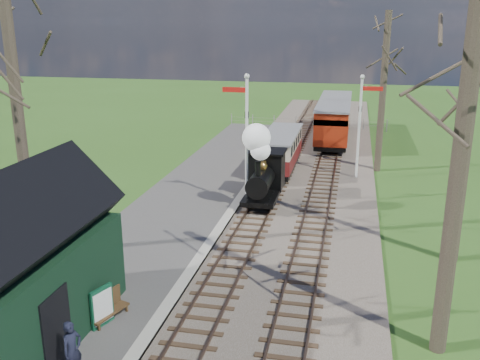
% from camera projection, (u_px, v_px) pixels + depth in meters
% --- Properties ---
extents(distant_hills, '(114.40, 48.00, 22.02)m').
position_uv_depth(distant_hills, '(329.00, 205.00, 74.60)').
color(distant_hills, '#385B23').
rests_on(distant_hills, ground).
extents(ballast_bed, '(8.00, 60.00, 0.10)m').
position_uv_depth(ballast_bed, '(302.00, 175.00, 30.26)').
color(ballast_bed, brown).
rests_on(ballast_bed, ground).
extents(track_near, '(1.60, 60.00, 0.15)m').
position_uv_depth(track_near, '(279.00, 173.00, 30.51)').
color(track_near, brown).
rests_on(track_near, ground).
extents(track_far, '(1.60, 60.00, 0.15)m').
position_uv_depth(track_far, '(325.00, 175.00, 29.99)').
color(track_far, brown).
rests_on(track_far, ground).
extents(platform, '(5.00, 44.00, 0.20)m').
position_uv_depth(platform, '(176.00, 216.00, 23.71)').
color(platform, '#474442').
rests_on(platform, ground).
extents(coping_strip, '(0.40, 44.00, 0.21)m').
position_uv_depth(coping_strip, '(226.00, 220.00, 23.25)').
color(coping_strip, '#B2AD9E').
rests_on(coping_strip, ground).
extents(station_shed, '(3.25, 6.30, 4.78)m').
position_uv_depth(station_shed, '(20.00, 267.00, 13.87)').
color(station_shed, black).
rests_on(station_shed, platform).
extents(semaphore_near, '(1.22, 0.24, 6.22)m').
position_uv_depth(semaphore_near, '(245.00, 132.00, 24.04)').
color(semaphore_near, silver).
rests_on(semaphore_near, ground).
extents(semaphore_far, '(1.22, 0.24, 5.72)m').
position_uv_depth(semaphore_far, '(361.00, 119.00, 28.71)').
color(semaphore_far, silver).
rests_on(semaphore_far, ground).
extents(bare_trees, '(15.51, 22.39, 12.00)m').
position_uv_depth(bare_trees, '(272.00, 122.00, 17.63)').
color(bare_trees, '#382D23').
rests_on(bare_trees, ground).
extents(fence_line, '(12.60, 0.08, 1.00)m').
position_uv_depth(fence_line, '(307.00, 122.00, 43.45)').
color(fence_line, slate).
rests_on(fence_line, ground).
extents(locomotive, '(1.60, 3.72, 3.99)m').
position_uv_depth(locomotive, '(263.00, 168.00, 24.77)').
color(locomotive, black).
rests_on(locomotive, ground).
extents(coach, '(1.86, 6.38, 1.96)m').
position_uv_depth(coach, '(281.00, 149.00, 30.58)').
color(coach, black).
rests_on(coach, ground).
extents(red_carriage_a, '(2.27, 5.63, 2.39)m').
position_uv_depth(red_carriage_a, '(332.00, 125.00, 36.30)').
color(red_carriage_a, black).
rests_on(red_carriage_a, ground).
extents(red_carriage_b, '(2.27, 5.63, 2.39)m').
position_uv_depth(red_carriage_b, '(336.00, 112.00, 41.46)').
color(red_carriage_b, black).
rests_on(red_carriage_b, ground).
extents(sign_board, '(0.35, 0.77, 1.15)m').
position_uv_depth(sign_board, '(102.00, 307.00, 14.86)').
color(sign_board, '#0E4129').
rests_on(sign_board, platform).
extents(bench, '(0.76, 1.41, 0.77)m').
position_uv_depth(bench, '(106.00, 307.00, 15.25)').
color(bench, '#442E18').
rests_on(bench, platform).
extents(person, '(0.52, 0.63, 1.48)m').
position_uv_depth(person, '(72.00, 350.00, 12.62)').
color(person, black).
rests_on(person, platform).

